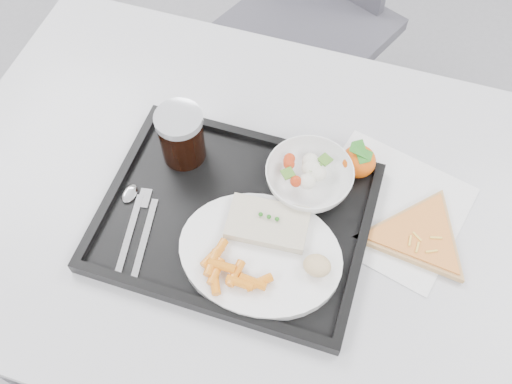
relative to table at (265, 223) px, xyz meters
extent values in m
cube|color=#B4B4B6|center=(0.00, 0.00, 0.05)|extent=(1.20, 0.80, 0.03)
cylinder|color=#47474C|center=(-0.54, 0.34, -0.32)|extent=(0.04, 0.04, 0.72)
cylinder|color=#47474C|center=(0.54, 0.34, -0.32)|extent=(0.04, 0.04, 0.72)
cube|color=#3E3D45|center=(-0.11, 0.76, -0.23)|extent=(0.55, 0.55, 0.04)
cylinder|color=#47474C|center=(-0.29, 0.58, -0.47)|extent=(0.03, 0.03, 0.43)
cylinder|color=#47474C|center=(0.07, 0.58, -0.47)|extent=(0.03, 0.03, 0.43)
cylinder|color=#47474C|center=(-0.29, 0.94, -0.47)|extent=(0.03, 0.03, 0.43)
cylinder|color=#47474C|center=(0.07, 0.94, -0.47)|extent=(0.03, 0.03, 0.43)
cube|color=black|center=(-0.04, -0.04, 0.07)|extent=(0.45, 0.35, 0.01)
cube|color=black|center=(-0.04, 0.12, 0.09)|extent=(0.45, 0.02, 0.01)
cube|color=black|center=(-0.04, -0.21, 0.09)|extent=(0.45, 0.02, 0.01)
cube|color=black|center=(0.18, -0.04, 0.09)|extent=(0.02, 0.32, 0.01)
cube|color=black|center=(-0.26, -0.04, 0.09)|extent=(0.02, 0.32, 0.01)
cylinder|color=white|center=(0.02, -0.10, 0.09)|extent=(0.27, 0.27, 0.02)
cube|color=beige|center=(0.02, -0.05, 0.11)|extent=(0.14, 0.09, 0.02)
sphere|color=#236B1C|center=(0.01, -0.05, 0.12)|extent=(0.01, 0.01, 0.01)
sphere|color=#236B1C|center=(0.02, -0.05, 0.12)|extent=(0.01, 0.01, 0.01)
sphere|color=#236B1C|center=(0.03, -0.05, 0.12)|extent=(0.01, 0.01, 0.01)
ellipsoid|color=beige|center=(0.12, -0.11, 0.12)|extent=(0.05, 0.05, 0.03)
imported|color=white|center=(0.06, 0.05, 0.11)|extent=(0.15, 0.15, 0.05)
cylinder|color=black|center=(-0.17, 0.05, 0.13)|extent=(0.08, 0.08, 0.10)
cylinder|color=#A5A8AD|center=(-0.17, 0.05, 0.18)|extent=(0.08, 0.08, 0.01)
cube|color=silver|center=(-0.20, -0.13, 0.08)|extent=(0.04, 0.15, 0.00)
ellipsoid|color=silver|center=(-0.23, -0.06, 0.09)|extent=(0.03, 0.04, 0.01)
cube|color=silver|center=(-0.17, -0.13, 0.08)|extent=(0.04, 0.15, 0.00)
cube|color=silver|center=(-0.20, -0.06, 0.08)|extent=(0.03, 0.04, 0.00)
cube|color=silver|center=(0.20, 0.06, 0.07)|extent=(0.30, 0.29, 0.00)
ellipsoid|color=orange|center=(0.14, 0.12, 0.10)|extent=(0.07, 0.07, 0.06)
cube|color=#236B1C|center=(0.14, 0.12, 0.13)|extent=(0.04, 0.04, 0.01)
cube|color=#236B1C|center=(0.14, 0.12, 0.13)|extent=(0.04, 0.02, 0.01)
cylinder|color=tan|center=(0.27, 0.02, 0.08)|extent=(0.29, 0.29, 0.01)
cylinder|color=#AB4E15|center=(0.27, 0.02, 0.08)|extent=(0.26, 0.26, 0.00)
cube|color=#EABC47|center=(0.26, 0.01, 0.09)|extent=(0.02, 0.01, 0.00)
cube|color=#EABC47|center=(0.27, -0.01, 0.09)|extent=(0.00, 0.02, 0.00)
cube|color=#EABC47|center=(0.29, -0.01, 0.09)|extent=(0.02, 0.01, 0.00)
cube|color=#EABC47|center=(0.29, 0.02, 0.09)|extent=(0.02, 0.01, 0.00)
cube|color=#EABC47|center=(0.25, 0.00, 0.09)|extent=(0.00, 0.02, 0.00)
cylinder|color=orange|center=(-0.02, -0.15, 0.12)|extent=(0.04, 0.02, 0.01)
cylinder|color=orange|center=(0.01, -0.17, 0.11)|extent=(0.04, 0.02, 0.01)
cylinder|color=orange|center=(0.04, -0.16, 0.11)|extent=(0.04, 0.04, 0.01)
cylinder|color=orange|center=(-0.04, -0.13, 0.11)|extent=(0.02, 0.05, 0.01)
cylinder|color=orange|center=(-0.03, -0.18, 0.11)|extent=(0.03, 0.05, 0.01)
cylinder|color=orange|center=(-0.03, -0.16, 0.11)|extent=(0.02, 0.04, 0.01)
cylinder|color=orange|center=(-0.05, -0.14, 0.11)|extent=(0.03, 0.05, 0.01)
cylinder|color=orange|center=(-0.04, -0.15, 0.11)|extent=(0.02, 0.04, 0.01)
cylinder|color=orange|center=(0.00, -0.16, 0.11)|extent=(0.02, 0.05, 0.01)
cylinder|color=orange|center=(0.03, -0.16, 0.11)|extent=(0.05, 0.02, 0.01)
sphere|color=#B93010|center=(0.04, 0.03, 0.12)|extent=(0.02, 0.02, 0.02)
sphere|color=#B93010|center=(0.02, 0.07, 0.12)|extent=(0.02, 0.02, 0.02)
sphere|color=#B93010|center=(0.02, 0.06, 0.12)|extent=(0.02, 0.02, 0.02)
sphere|color=#B93010|center=(0.02, 0.07, 0.12)|extent=(0.02, 0.02, 0.02)
ellipsoid|color=silver|center=(0.06, 0.07, 0.12)|extent=(0.03, 0.03, 0.02)
ellipsoid|color=silver|center=(0.07, 0.06, 0.12)|extent=(0.03, 0.03, 0.02)
ellipsoid|color=silver|center=(0.06, 0.07, 0.12)|extent=(0.03, 0.03, 0.02)
ellipsoid|color=silver|center=(0.06, 0.08, 0.12)|extent=(0.03, 0.03, 0.02)
ellipsoid|color=silver|center=(0.06, 0.04, 0.12)|extent=(0.03, 0.03, 0.02)
cube|color=#497B27|center=(0.08, 0.09, 0.12)|extent=(0.03, 0.03, 0.00)
cube|color=#497B27|center=(0.03, 0.04, 0.12)|extent=(0.03, 0.03, 0.00)
cube|color=#497B27|center=(0.07, 0.07, 0.12)|extent=(0.02, 0.02, 0.00)
camera|label=1|loc=(0.14, -0.48, 0.94)|focal=40.00mm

